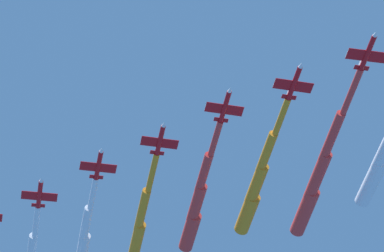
# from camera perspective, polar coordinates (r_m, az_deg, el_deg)

# --- Properties ---
(jet_starboard_inner) EXTENTS (52.90, 35.40, 3.71)m
(jet_starboard_inner) POSITION_cam_1_polar(r_m,az_deg,el_deg) (208.01, 8.04, -3.19)
(jet_starboard_inner) COLOR red
(jet_port_mid) EXTENTS (45.33, 31.53, 3.70)m
(jet_port_mid) POSITION_cam_1_polar(r_m,az_deg,el_deg) (208.72, 4.18, -3.67)
(jet_port_mid) COLOR red
(jet_starboard_mid) EXTENTS (46.07, 31.21, 3.67)m
(jet_starboard_mid) POSITION_cam_1_polar(r_m,az_deg,el_deg) (215.75, 0.34, -4.91)
(jet_starboard_mid) COLOR red
(jet_port_outer) EXTENTS (52.06, 34.93, 3.68)m
(jet_port_outer) POSITION_cam_1_polar(r_m,az_deg,el_deg) (224.43, -3.55, -7.48)
(jet_port_outer) COLOR red
(jet_starboard_outer) EXTENTS (45.53, 31.34, 3.72)m
(jet_starboard_outer) POSITION_cam_1_polar(r_m,az_deg,el_deg) (228.56, -6.98, -7.89)
(jet_starboard_outer) COLOR red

